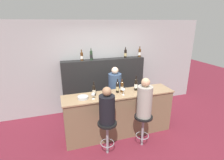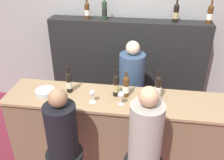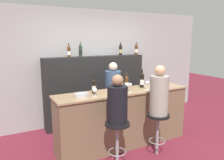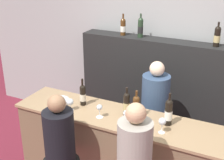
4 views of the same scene
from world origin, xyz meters
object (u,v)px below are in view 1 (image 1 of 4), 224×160
wine_bottle_counter_2 (122,87)px  wine_bottle_backbar_3 (140,53)px  wine_bottle_backbar_1 (91,55)px  wine_glass_3 (139,88)px  guest_seated_right (145,100)px  wine_glass_1 (110,92)px  wine_bottle_counter_3 (136,84)px  wine_bottle_backbar_2 (125,53)px  wine_glass_2 (123,90)px  bar_stool_left (107,129)px  metal_bowl (83,97)px  wine_bottle_backbar_0 (82,56)px  guest_seated_left (107,108)px  bartender (115,96)px  wine_bottle_counter_1 (117,87)px  bar_stool_right (143,122)px  wine_glass_0 (93,95)px  wine_bottle_counter_0 (94,90)px

wine_bottle_counter_2 → wine_bottle_backbar_3: 1.65m
wine_bottle_backbar_1 → wine_glass_3: wine_bottle_backbar_1 is taller
wine_bottle_backbar_3 → guest_seated_right: (-0.77, -1.81, -0.62)m
wine_glass_1 → wine_glass_3: wine_glass_3 is taller
wine_bottle_counter_3 → wine_bottle_backbar_1: 1.51m
wine_bottle_backbar_2 → wine_bottle_counter_2: bearing=-115.3°
wine_glass_1 → wine_glass_2: wine_glass_2 is taller
wine_bottle_backbar_2 → wine_bottle_backbar_3: size_ratio=0.97×
wine_glass_2 → bar_stool_left: wine_glass_2 is taller
wine_glass_2 → guest_seated_right: 0.53m
metal_bowl → guest_seated_right: guest_seated_right is taller
wine_bottle_backbar_3 → wine_glass_1: wine_bottle_backbar_3 is taller
wine_bottle_backbar_0 → wine_bottle_counter_2: bearing=-59.7°
wine_bottle_backbar_1 → wine_glass_3: (0.77, -1.36, -0.55)m
guest_seated_left → bartender: bearing=64.5°
wine_bottle_counter_1 → wine_bottle_backbar_2: size_ratio=1.05×
wine_bottle_backbar_3 → bar_stool_right: wine_bottle_backbar_3 is taller
wine_glass_0 → wine_bottle_backbar_0: bearing=89.7°
wine_glass_1 → guest_seated_left: (-0.20, -0.45, -0.12)m
wine_bottle_backbar_0 → guest_seated_left: wine_bottle_backbar_0 is taller
bar_stool_left → wine_bottle_backbar_3: bearing=49.4°
wine_bottle_backbar_0 → wine_glass_3: size_ratio=1.85×
wine_glass_2 → wine_bottle_counter_2: bearing=79.1°
wine_bottle_counter_0 → wine_bottle_backbar_2: size_ratio=1.05×
wine_bottle_backbar_0 → wine_bottle_backbar_1: 0.26m
wine_bottle_counter_0 → wine_glass_2: 0.63m
wine_bottle_backbar_0 → wine_glass_3: wine_bottle_backbar_0 is taller
wine_bottle_backbar_0 → wine_glass_1: (0.35, -1.36, -0.54)m
wine_bottle_counter_3 → guest_seated_left: 1.09m
wine_bottle_counter_2 → wine_glass_0: (-0.70, -0.17, -0.03)m
wine_bottle_counter_3 → guest_seated_right: (-0.10, -0.62, -0.11)m
guest_seated_left → wine_bottle_backbar_3: bearing=49.4°
wine_bottle_counter_0 → wine_bottle_backbar_1: bearing=80.1°
wine_bottle_counter_0 → wine_bottle_counter_1: size_ratio=1.00×
wine_bottle_backbar_1 → bar_stool_left: size_ratio=0.45×
wine_bottle_backbar_3 → wine_bottle_backbar_0: bearing=180.0°
wine_bottle_backbar_3 → guest_seated_left: size_ratio=0.43×
bartender → metal_bowl: bearing=-144.8°
wine_bottle_counter_2 → wine_bottle_backbar_1: (-0.44, 1.19, 0.54)m
wine_bottle_counter_0 → guest_seated_right: 1.08m
wine_bottle_counter_3 → bar_stool_right: size_ratio=0.49×
wine_bottle_backbar_0 → wine_glass_1: bearing=-75.4°
wine_glass_1 → guest_seated_left: bearing=-114.0°
wine_bottle_backbar_2 → guest_seated_right: 1.94m
wine_bottle_counter_0 → wine_bottle_backbar_1: wine_bottle_backbar_1 is taller
wine_glass_0 → wine_bottle_backbar_1: bearing=79.0°
wine_bottle_backbar_0 → wine_bottle_backbar_1: (0.26, -0.00, 0.02)m
wine_bottle_counter_0 → bar_stool_left: 0.87m
bar_stool_right → wine_bottle_backbar_3: bearing=67.0°
wine_bottle_counter_1 → guest_seated_right: bearing=-60.7°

